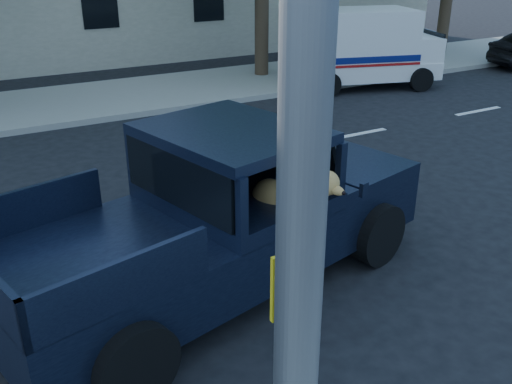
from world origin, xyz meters
TOP-DOWN VIEW (x-y plane):
  - ground at (0.00, 0.00)m, footprint 120.00×120.00m
  - far_sidewalk at (0.00, 9.20)m, footprint 60.00×4.00m
  - lane_stripes at (2.00, 3.40)m, footprint 21.60×0.14m
  - pickup_truck at (-1.64, -0.66)m, footprint 6.03×3.54m
  - mail_truck at (7.08, 7.12)m, footprint 4.55×3.09m

SIDE VIEW (x-z plane):
  - ground at x=0.00m, z-range 0.00..0.00m
  - lane_stripes at x=2.00m, z-range 0.00..0.01m
  - far_sidewalk at x=0.00m, z-range 0.00..0.15m
  - pickup_truck at x=-1.64m, z-range -0.33..1.70m
  - mail_truck at x=7.08m, z-range -0.14..2.14m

